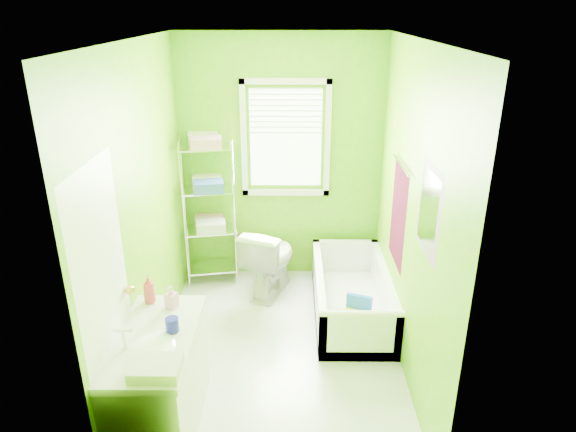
{
  "coord_description": "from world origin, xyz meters",
  "views": [
    {
      "loc": [
        0.12,
        -3.74,
        2.82
      ],
      "look_at": [
        0.08,
        0.25,
        1.18
      ],
      "focal_mm": 32.0,
      "sensor_mm": 36.0,
      "label": 1
    }
  ],
  "objects_px": {
    "bathtub": "(351,301)",
    "wire_shelf_unit": "(210,195)",
    "vanity": "(159,380)",
    "toilet": "(270,259)"
  },
  "relations": [
    {
      "from": "toilet",
      "to": "vanity",
      "type": "distance_m",
      "value": 2.04
    },
    {
      "from": "vanity",
      "to": "bathtub",
      "type": "bearing_deg",
      "value": 44.48
    },
    {
      "from": "bathtub",
      "to": "wire_shelf_unit",
      "type": "bearing_deg",
      "value": 153.64
    },
    {
      "from": "wire_shelf_unit",
      "to": "vanity",
      "type": "bearing_deg",
      "value": -91.44
    },
    {
      "from": "bathtub",
      "to": "toilet",
      "type": "distance_m",
      "value": 0.96
    },
    {
      "from": "toilet",
      "to": "vanity",
      "type": "relative_size",
      "value": 0.73
    },
    {
      "from": "vanity",
      "to": "wire_shelf_unit",
      "type": "height_order",
      "value": "wire_shelf_unit"
    },
    {
      "from": "bathtub",
      "to": "wire_shelf_unit",
      "type": "relative_size",
      "value": 0.93
    },
    {
      "from": "vanity",
      "to": "wire_shelf_unit",
      "type": "relative_size",
      "value": 0.64
    },
    {
      "from": "bathtub",
      "to": "vanity",
      "type": "xyz_separation_m",
      "value": [
        -1.5,
        -1.47,
        0.26
      ]
    }
  ]
}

